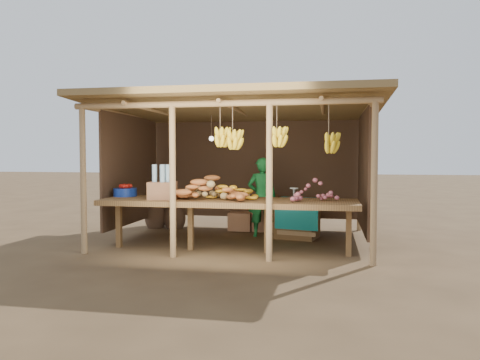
# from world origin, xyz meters

# --- Properties ---
(ground) EXTENTS (60.00, 60.00, 0.00)m
(ground) POSITION_xyz_m (0.00, 0.00, 0.00)
(ground) COLOR brown
(ground) RESTS_ON ground
(stall_structure) EXTENTS (4.70, 3.50, 2.43)m
(stall_structure) POSITION_xyz_m (0.09, -0.01, 1.92)
(stall_structure) COLOR #A78156
(stall_structure) RESTS_ON ground
(counter) EXTENTS (3.90, 1.05, 0.80)m
(counter) POSITION_xyz_m (0.00, -0.95, 0.74)
(counter) COLOR brown
(counter) RESTS_ON ground
(potato_heap) EXTENTS (1.23, 1.00, 0.37)m
(potato_heap) POSITION_xyz_m (-0.29, -0.86, 0.98)
(potato_heap) COLOR #A58955
(potato_heap) RESTS_ON counter
(sweet_potato_heap) EXTENTS (1.31, 1.07, 0.36)m
(sweet_potato_heap) POSITION_xyz_m (-0.26, -0.95, 0.98)
(sweet_potato_heap) COLOR #BA652F
(sweet_potato_heap) RESTS_ON counter
(onion_heap) EXTENTS (0.82, 0.63, 0.35)m
(onion_heap) POSITION_xyz_m (1.32, -1.05, 0.98)
(onion_heap) COLOR #A6515D
(onion_heap) RESTS_ON counter
(banana_pile) EXTENTS (0.74, 0.51, 0.35)m
(banana_pile) POSITION_xyz_m (0.03, -0.85, 0.98)
(banana_pile) COLOR yellow
(banana_pile) RESTS_ON counter
(tomato_basin) EXTENTS (0.38, 0.38, 0.20)m
(tomato_basin) POSITION_xyz_m (-1.80, -0.71, 0.88)
(tomato_basin) COLOR navy
(tomato_basin) RESTS_ON counter
(bottle_box) EXTENTS (0.48, 0.41, 0.54)m
(bottle_box) POSITION_xyz_m (-1.00, -1.10, 1.01)
(bottle_box) COLOR #956242
(bottle_box) RESTS_ON counter
(vendor) EXTENTS (0.57, 0.43, 1.44)m
(vendor) POSITION_xyz_m (0.32, 0.46, 0.72)
(vendor) COLOR #18702F
(vendor) RESTS_ON ground
(tarp_crate) EXTENTS (0.90, 0.82, 0.92)m
(tarp_crate) POSITION_xyz_m (0.96, 0.43, 0.38)
(tarp_crate) COLOR brown
(tarp_crate) RESTS_ON ground
(carton_stack) EXTENTS (0.93, 0.37, 0.70)m
(carton_stack) POSITION_xyz_m (0.14, 0.96, 0.31)
(carton_stack) COLOR #956242
(carton_stack) RESTS_ON ground
(burlap_sacks) EXTENTS (0.85, 0.44, 0.60)m
(burlap_sacks) POSITION_xyz_m (-1.75, 1.06, 0.26)
(burlap_sacks) COLOR #4D3424
(burlap_sacks) RESTS_ON ground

